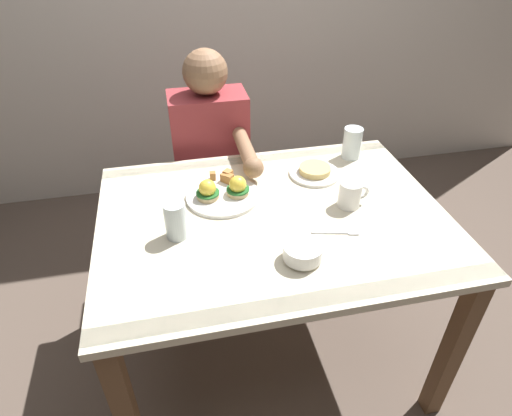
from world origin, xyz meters
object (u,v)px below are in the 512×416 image
(side_plate, at_px, (315,172))
(diner_person, at_px, (212,158))
(dining_table, at_px, (273,239))
(water_glass_far, at_px, (352,145))
(fork, at_px, (338,232))
(eggs_benedict_plate, at_px, (223,192))
(water_glass_near, at_px, (176,223))
(fruit_bowl, at_px, (303,252))
(coffee_mug, at_px, (351,194))

(side_plate, bearing_deg, diner_person, 134.04)
(dining_table, xyz_separation_m, water_glass_far, (0.42, 0.33, 0.16))
(fork, xyz_separation_m, side_plate, (0.04, 0.37, 0.01))
(dining_table, distance_m, diner_person, 0.62)
(eggs_benedict_plate, xyz_separation_m, side_plate, (0.38, 0.08, -0.01))
(water_glass_near, height_order, water_glass_far, water_glass_far)
(eggs_benedict_plate, relative_size, fruit_bowl, 2.25)
(eggs_benedict_plate, bearing_deg, coffee_mug, -18.77)
(side_plate, xyz_separation_m, diner_person, (-0.36, 0.38, -0.10))
(coffee_mug, relative_size, water_glass_far, 0.85)
(diner_person, bearing_deg, water_glass_far, -25.81)
(fork, xyz_separation_m, water_glass_near, (-0.52, 0.10, 0.05))
(coffee_mug, relative_size, fork, 0.72)
(diner_person, bearing_deg, eggs_benedict_plate, -91.92)
(fruit_bowl, bearing_deg, diner_person, 101.41)
(dining_table, bearing_deg, diner_person, 102.99)
(fork, relative_size, side_plate, 0.78)
(dining_table, xyz_separation_m, side_plate, (0.22, 0.23, 0.12))
(fruit_bowl, bearing_deg, water_glass_far, 55.75)
(water_glass_far, height_order, diner_person, diner_person)
(eggs_benedict_plate, relative_size, side_plate, 1.35)
(coffee_mug, xyz_separation_m, diner_person, (-0.42, 0.60, -0.14))
(coffee_mug, height_order, diner_person, diner_person)
(water_glass_far, bearing_deg, diner_person, 154.19)
(dining_table, bearing_deg, fruit_bowl, -82.67)
(eggs_benedict_plate, bearing_deg, side_plate, 11.95)
(dining_table, distance_m, fruit_bowl, 0.28)
(fork, bearing_deg, side_plate, 83.83)
(water_glass_far, bearing_deg, coffee_mug, -112.85)
(fork, relative_size, water_glass_near, 1.21)
(fruit_bowl, height_order, fork, fruit_bowl)
(dining_table, bearing_deg, fork, -37.23)
(coffee_mug, distance_m, side_plate, 0.24)
(eggs_benedict_plate, height_order, side_plate, eggs_benedict_plate)
(dining_table, relative_size, coffee_mug, 10.78)
(side_plate, bearing_deg, dining_table, -134.86)
(eggs_benedict_plate, relative_size, water_glass_near, 2.12)
(dining_table, relative_size, fork, 7.74)
(fork, relative_size, diner_person, 0.14)
(dining_table, xyz_separation_m, eggs_benedict_plate, (-0.15, 0.15, 0.13))
(fork, bearing_deg, water_glass_near, 169.36)
(fork, distance_m, diner_person, 0.81)
(fruit_bowl, bearing_deg, coffee_mug, 43.73)
(coffee_mug, xyz_separation_m, side_plate, (-0.05, 0.23, -0.04))
(fork, bearing_deg, water_glass_far, 63.62)
(fork, bearing_deg, coffee_mug, 55.99)
(fruit_bowl, distance_m, diner_person, 0.86)
(eggs_benedict_plate, height_order, fruit_bowl, eggs_benedict_plate)
(fork, distance_m, side_plate, 0.37)
(water_glass_near, relative_size, side_plate, 0.64)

